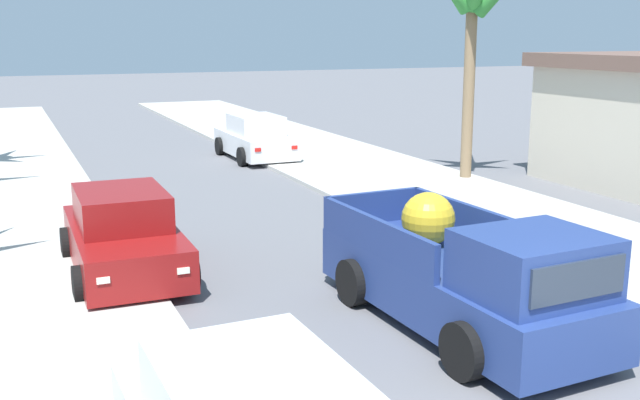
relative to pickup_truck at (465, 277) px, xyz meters
name	(u,v)px	position (x,y,z in m)	size (l,w,h in m)	color
sidewalk_right	(433,196)	(4.40, 7.92, -0.75)	(5.18, 60.00, 0.12)	#B2AFA8
curb_left	(54,233)	(-5.19, 7.92, -0.76)	(0.16, 60.00, 0.10)	silver
curb_right	(394,200)	(3.21, 7.92, -0.76)	(0.16, 60.00, 0.10)	silver
pickup_truck	(465,277)	(0.00, 0.00, 0.00)	(2.39, 5.29, 1.85)	navy
car_left_near	(123,235)	(-4.17, 4.66, -0.09)	(2.05, 4.27, 1.54)	maroon
car_left_mid	(255,138)	(2.08, 15.86, -0.09)	(2.06, 4.27, 1.54)	silver
palm_tree_left_mid	(475,1)	(6.60, 9.51, 4.37)	(3.44, 3.53, 6.28)	#846B4C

